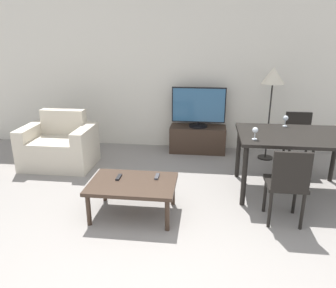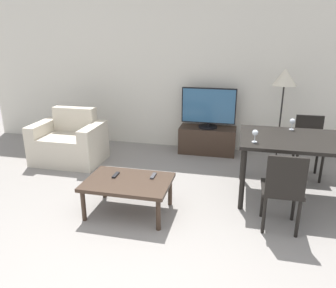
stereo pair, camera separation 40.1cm
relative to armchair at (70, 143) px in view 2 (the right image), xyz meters
name	(u,v)px [view 2 (the right image)]	position (x,y,z in m)	size (l,w,h in m)	color
wall_back	(195,70)	(1.80, 1.14, 1.05)	(7.85, 0.06, 2.70)	silver
armchair	(70,143)	(0.00, 0.00, 0.00)	(1.04, 0.74, 0.83)	beige
tv_stand	(207,140)	(2.08, 0.87, -0.08)	(0.94, 0.40, 0.44)	#38281E
tv	(209,108)	(2.08, 0.87, 0.47)	(0.89, 0.31, 0.67)	black
coffee_table	(128,184)	(1.44, -1.30, 0.05)	(0.95, 0.66, 0.39)	#38281E
dining_table	(300,145)	(3.31, -0.52, 0.39)	(1.39, 0.95, 0.78)	black
dining_chair_near	(283,188)	(3.07, -1.30, 0.18)	(0.40, 0.40, 0.85)	black
dining_chair_far	(308,143)	(3.55, 0.25, 0.18)	(0.40, 0.40, 0.85)	black
floor_lamp	(285,82)	(3.19, 0.67, 0.96)	(0.35, 0.35, 1.46)	black
remote_primary	(153,176)	(1.68, -1.14, 0.10)	(0.04, 0.15, 0.02)	#38383D
remote_secondary	(116,175)	(1.26, -1.21, 0.10)	(0.04, 0.15, 0.02)	black
wine_glass_left	(255,134)	(2.78, -0.79, 0.57)	(0.07, 0.07, 0.15)	silver
wine_glass_center	(292,122)	(3.25, -0.17, 0.57)	(0.07, 0.07, 0.15)	silver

